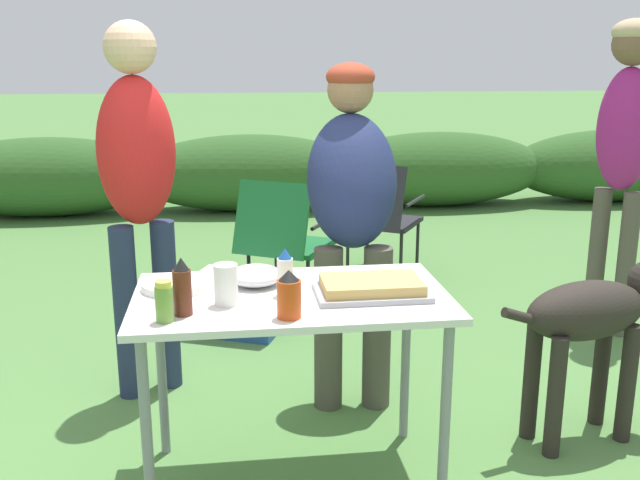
{
  "coord_description": "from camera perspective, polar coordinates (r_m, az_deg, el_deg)",
  "views": [
    {
      "loc": [
        -0.21,
        -2.36,
        1.55
      ],
      "look_at": [
        0.12,
        0.16,
        0.89
      ],
      "focal_mm": 40.0,
      "sensor_mm": 36.0,
      "label": 1
    }
  ],
  "objects": [
    {
      "name": "shrub_hedge",
      "position": [
        7.39,
        -5.75,
        5.38
      ],
      "size": [
        14.4,
        0.9,
        0.78
      ],
      "color": "#2D5623",
      "rests_on": "ground"
    },
    {
      "name": "standing_person_in_dark_puffer",
      "position": [
        3.27,
        -14.34,
        4.97
      ],
      "size": [
        0.43,
        0.38,
        1.7
      ],
      "rotation": [
        0.0,
        0.0,
        0.47
      ],
      "color": "#232D4C",
      "rests_on": "ground"
    },
    {
      "name": "dog",
      "position": [
        3.09,
        21.15,
        -5.96
      ],
      "size": [
        0.85,
        0.35,
        0.74
      ],
      "rotation": [
        0.0,
        0.0,
        -1.35
      ],
      "color": "#28231E",
      "rests_on": "ground"
    },
    {
      "name": "mayo_bottle",
      "position": [
        2.47,
        -2.81,
        -2.65
      ],
      "size": [
        0.06,
        0.06,
        0.17
      ],
      "color": "silver",
      "rests_on": "folding_table"
    },
    {
      "name": "relish_jar",
      "position": [
        2.28,
        -12.36,
        -4.85
      ],
      "size": [
        0.06,
        0.06,
        0.13
      ],
      "color": "olive",
      "rests_on": "folding_table"
    },
    {
      "name": "paper_cup_stack",
      "position": [
        2.4,
        -7.54,
        -3.55
      ],
      "size": [
        0.08,
        0.08,
        0.14
      ],
      "primitive_type": "cylinder",
      "color": "white",
      "rests_on": "folding_table"
    },
    {
      "name": "standing_person_in_red_jacket",
      "position": [
        3.14,
        2.56,
        3.15
      ],
      "size": [
        0.43,
        0.52,
        1.52
      ],
      "rotation": [
        0.0,
        0.0,
        -0.07
      ],
      "color": "#4C473D",
      "rests_on": "ground"
    },
    {
      "name": "mixing_bowl",
      "position": [
        2.6,
        -5.18,
        -2.83
      ],
      "size": [
        0.2,
        0.2,
        0.07
      ],
      "primitive_type": "ellipsoid",
      "color": "silver",
      "rests_on": "folding_table"
    },
    {
      "name": "camp_chair_near_hedge",
      "position": [
        4.4,
        -2.93,
        0.24
      ],
      "size": [
        0.69,
        0.74,
        0.83
      ],
      "rotation": [
        0.0,
        0.0,
        -0.51
      ],
      "color": "#19602D",
      "rests_on": "ground"
    },
    {
      "name": "cooler_box",
      "position": [
        4.14,
        -6.61,
        -5.04
      ],
      "size": [
        0.57,
        0.48,
        0.34
      ],
      "rotation": [
        0.0,
        0.0,
        5.89
      ],
      "color": "#234C93",
      "rests_on": "ground"
    },
    {
      "name": "camp_chair_green_behind_table",
      "position": [
        5.07,
        4.74,
        2.11
      ],
      "size": [
        0.7,
        0.74,
        0.83
      ],
      "rotation": [
        0.0,
        0.0,
        -0.55
      ],
      "color": "#232328",
      "rests_on": "ground"
    },
    {
      "name": "plate_stack",
      "position": [
        2.6,
        -11.52,
        -3.57
      ],
      "size": [
        0.24,
        0.24,
        0.03
      ],
      "primitive_type": "cylinder",
      "color": "white",
      "rests_on": "folding_table"
    },
    {
      "name": "folding_table",
      "position": [
        2.53,
        -2.29,
        -5.99
      ],
      "size": [
        1.1,
        0.64,
        0.74
      ],
      "color": "silver",
      "rests_on": "ground"
    },
    {
      "name": "bbq_sauce_bottle",
      "position": [
        2.32,
        -10.97,
        -3.77
      ],
      "size": [
        0.06,
        0.06,
        0.19
      ],
      "color": "#562314",
      "rests_on": "folding_table"
    },
    {
      "name": "hot_sauce_bottle",
      "position": [
        2.26,
        -2.5,
        -4.42
      ],
      "size": [
        0.08,
        0.08,
        0.16
      ],
      "color": "#CC4214",
      "rests_on": "folding_table"
    },
    {
      "name": "food_tray",
      "position": [
        2.49,
        4.13,
        -3.81
      ],
      "size": [
        0.39,
        0.25,
        0.06
      ],
      "color": "#9E9EA3",
      "rests_on": "folding_table"
    },
    {
      "name": "standing_person_in_gray_fleece",
      "position": [
        4.25,
        23.18,
        7.68
      ],
      "size": [
        0.36,
        0.38,
        1.74
      ],
      "rotation": [
        0.0,
        0.0,
        -0.95
      ],
      "color": "#4C473D",
      "rests_on": "ground"
    }
  ]
}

